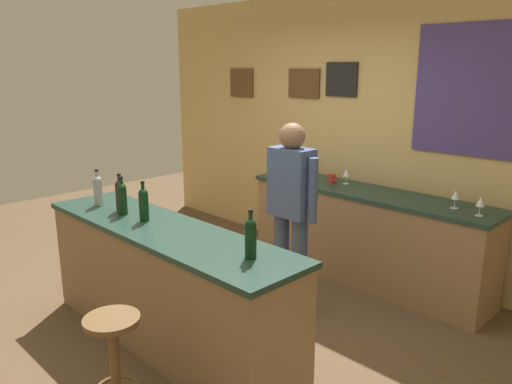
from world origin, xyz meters
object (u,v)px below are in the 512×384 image
(wine_bottle_e, at_px, (251,237))
(wine_glass_b, at_px, (346,173))
(bar_stool, at_px, (114,352))
(wine_glass_a, at_px, (291,165))
(coffee_mug, at_px, (332,178))
(bartender, at_px, (291,207))
(wine_bottle_c, at_px, (122,198))
(wine_bottle_b, at_px, (120,194))
(wine_glass_c, at_px, (456,195))
(wine_bottle_a, at_px, (98,189))
(wine_bottle_d, at_px, (144,203))
(wine_glass_d, at_px, (480,202))

(wine_bottle_e, distance_m, wine_glass_b, 2.25)
(bar_stool, relative_size, wine_bottle_e, 2.22)
(wine_glass_a, distance_m, coffee_mug, 0.55)
(bartender, height_order, wine_bottle_c, bartender)
(wine_bottle_c, bearing_deg, wine_bottle_e, 3.14)
(wine_bottle_b, relative_size, wine_glass_c, 1.97)
(wine_bottle_a, bearing_deg, wine_glass_a, 82.54)
(wine_glass_b, bearing_deg, wine_bottle_e, -69.47)
(bar_stool, distance_m, wine_glass_b, 2.95)
(wine_bottle_c, bearing_deg, wine_bottle_b, 158.16)
(wine_bottle_d, bearing_deg, wine_glass_b, 81.81)
(coffee_mug, bearing_deg, wine_bottle_a, -111.39)
(wine_bottle_e, relative_size, wine_glass_b, 1.97)
(wine_glass_d, relative_size, coffee_mug, 1.24)
(wine_glass_a, bearing_deg, wine_glass_b, 6.03)
(wine_bottle_d, bearing_deg, bar_stool, -43.39)
(bar_stool, distance_m, wine_glass_a, 3.06)
(wine_glass_a, bearing_deg, wine_glass_d, -2.65)
(wine_bottle_a, distance_m, wine_glass_d, 3.09)
(wine_bottle_b, relative_size, wine_glass_d, 1.97)
(wine_bottle_b, bearing_deg, wine_bottle_c, -21.84)
(wine_bottle_b, height_order, coffee_mug, wine_bottle_b)
(wine_bottle_c, bearing_deg, wine_glass_a, 92.83)
(wine_glass_b, bearing_deg, bartender, -77.49)
(bartender, relative_size, wine_glass_c, 10.45)
(wine_bottle_d, relative_size, wine_glass_a, 1.97)
(wine_bottle_c, xyz_separation_m, wine_glass_c, (1.73, 2.08, -0.05))
(bar_stool, xyz_separation_m, wine_bottle_e, (0.34, 0.76, 0.60))
(bartender, height_order, coffee_mug, bartender)
(wine_bottle_d, relative_size, wine_glass_b, 1.97)
(wine_bottle_d, bearing_deg, wine_bottle_a, -177.12)
(wine_bottle_e, bearing_deg, wine_glass_a, 125.75)
(wine_bottle_b, relative_size, wine_bottle_c, 1.00)
(bar_stool, bearing_deg, bartender, 96.54)
(wine_glass_c, distance_m, wine_glass_d, 0.24)
(wine_glass_a, relative_size, wine_glass_c, 1.00)
(wine_bottle_c, height_order, wine_glass_c, wine_bottle_c)
(coffee_mug, bearing_deg, wine_glass_d, -3.53)
(wine_bottle_a, height_order, wine_glass_a, wine_bottle_a)
(bartender, relative_size, wine_bottle_a, 5.29)
(bartender, bearing_deg, wine_glass_c, 48.56)
(bartender, distance_m, wine_bottle_d, 1.18)
(wine_glass_a, height_order, coffee_mug, wine_glass_a)
(wine_glass_d, bearing_deg, bar_stool, -109.19)
(wine_bottle_e, relative_size, coffee_mug, 2.45)
(bar_stool, distance_m, coffee_mug, 2.89)
(wine_bottle_c, xyz_separation_m, wine_glass_b, (0.57, 2.18, -0.05))
(wine_glass_b, xyz_separation_m, wine_glass_c, (1.16, -0.09, 0.00))
(bartender, bearing_deg, wine_bottle_d, -118.47)
(bar_stool, xyz_separation_m, coffee_mug, (-0.57, 2.79, 0.49))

